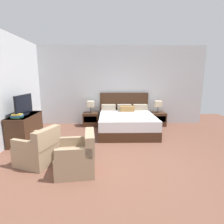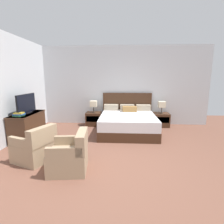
{
  "view_description": "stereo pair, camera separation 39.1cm",
  "coord_description": "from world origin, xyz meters",
  "views": [
    {
      "loc": [
        -0.2,
        -3.11,
        1.73
      ],
      "look_at": [
        -0.1,
        1.88,
        0.75
      ],
      "focal_mm": 28.0,
      "sensor_mm": 36.0,
      "label": 1
    },
    {
      "loc": [
        0.19,
        -3.11,
        1.73
      ],
      "look_at": [
        -0.1,
        1.88,
        0.75
      ],
      "focal_mm": 28.0,
      "sensor_mm": 36.0,
      "label": 2
    }
  ],
  "objects": [
    {
      "name": "bed",
      "position": [
        0.38,
        2.42,
        0.32
      ],
      "size": [
        1.79,
        2.03,
        1.18
      ],
      "color": "#422819",
      "rests_on": "ground"
    },
    {
      "name": "book_blue_cover",
      "position": [
        -2.45,
        1.14,
        0.81
      ],
      "size": [
        0.25,
        0.19,
        0.03
      ],
      "primitive_type": "cube",
      "rotation": [
        0.0,
        0.0,
        -0.01
      ],
      "color": "#234C8E",
      "rests_on": "book_red_cover"
    },
    {
      "name": "book_small_top",
      "position": [
        -2.45,
        1.14,
        0.84
      ],
      "size": [
        0.22,
        0.18,
        0.03
      ],
      "primitive_type": "cube",
      "rotation": [
        0.0,
        0.0,
        0.03
      ],
      "color": "gold",
      "rests_on": "book_blue_cover"
    },
    {
      "name": "armchair_companion",
      "position": [
        -0.77,
        -0.09,
        0.28
      ],
      "size": [
        0.76,
        0.75,
        0.76
      ],
      "color": "#9E8466",
      "rests_on": "ground"
    },
    {
      "name": "table_lamp_left",
      "position": [
        -0.84,
        3.12,
        0.8
      ],
      "size": [
        0.24,
        0.24,
        0.42
      ],
      "color": "#332D28",
      "rests_on": "nightstand_left"
    },
    {
      "name": "table_lamp_right",
      "position": [
        1.6,
        3.12,
        0.8
      ],
      "size": [
        0.24,
        0.24,
        0.42
      ],
      "color": "#332D28",
      "rests_on": "nightstand_right"
    },
    {
      "name": "tv",
      "position": [
        -2.46,
        1.54,
        1.02
      ],
      "size": [
        0.18,
        0.91,
        0.54
      ],
      "color": "black",
      "rests_on": "dresser"
    },
    {
      "name": "dresser",
      "position": [
        -2.46,
        1.51,
        0.39
      ],
      "size": [
        0.52,
        1.2,
        0.75
      ],
      "color": "#422819",
      "rests_on": "ground"
    },
    {
      "name": "nightstand_right",
      "position": [
        1.6,
        3.11,
        0.24
      ],
      "size": [
        0.55,
        0.48,
        0.48
      ],
      "color": "#422819",
      "rests_on": "ground"
    },
    {
      "name": "ground_plane",
      "position": [
        0.0,
        0.0,
        0.0
      ],
      "size": [
        10.25,
        10.25,
        0.0
      ],
      "primitive_type": "plane",
      "color": "brown"
    },
    {
      "name": "book_red_cover",
      "position": [
        -2.46,
        1.14,
        0.77
      ],
      "size": [
        0.25,
        0.22,
        0.04
      ],
      "primitive_type": "cube",
      "rotation": [
        0.0,
        0.0,
        -0.13
      ],
      "color": "#2D7042",
      "rests_on": "dresser"
    },
    {
      "name": "wall_back",
      "position": [
        0.0,
        3.45,
        1.44
      ],
      "size": [
        6.69,
        0.06,
        2.87
      ],
      "primitive_type": "cube",
      "color": "silver",
      "rests_on": "ground"
    },
    {
      "name": "wall_left",
      "position": [
        -2.77,
        1.41,
        1.44
      ],
      "size": [
        0.06,
        5.22,
        2.87
      ],
      "primitive_type": "cube",
      "color": "silver",
      "rests_on": "ground"
    },
    {
      "name": "armchair_by_window",
      "position": [
        -1.62,
        0.26,
        0.28
      ],
      "size": [
        0.88,
        0.88,
        0.76
      ],
      "color": "#9E8466",
      "rests_on": "ground"
    },
    {
      "name": "nightstand_left",
      "position": [
        -0.84,
        3.11,
        0.24
      ],
      "size": [
        0.55,
        0.48,
        0.48
      ],
      "color": "#422819",
      "rests_on": "ground"
    }
  ]
}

